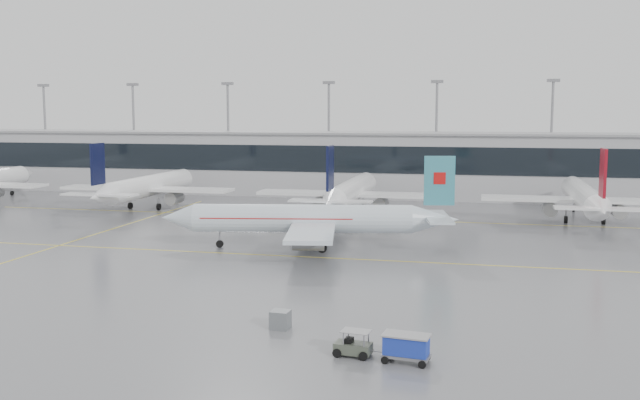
% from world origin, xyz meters
% --- Properties ---
extents(ground, '(320.00, 320.00, 0.00)m').
position_xyz_m(ground, '(0.00, 0.00, 0.00)').
color(ground, slate).
rests_on(ground, ground).
extents(taxi_line_main, '(120.00, 0.25, 0.01)m').
position_xyz_m(taxi_line_main, '(0.00, 0.00, 0.01)').
color(taxi_line_main, yellow).
rests_on(taxi_line_main, ground).
extents(taxi_line_north, '(120.00, 0.25, 0.01)m').
position_xyz_m(taxi_line_north, '(0.00, 30.00, 0.01)').
color(taxi_line_north, yellow).
rests_on(taxi_line_north, ground).
extents(taxi_line_cross, '(0.25, 60.00, 0.01)m').
position_xyz_m(taxi_line_cross, '(-30.00, 15.00, 0.01)').
color(taxi_line_cross, yellow).
rests_on(taxi_line_cross, ground).
extents(terminal, '(180.00, 15.00, 12.00)m').
position_xyz_m(terminal, '(0.00, 62.00, 6.00)').
color(terminal, '#A7A6AB').
rests_on(terminal, ground).
extents(terminal_glass, '(180.00, 0.20, 5.00)m').
position_xyz_m(terminal_glass, '(0.00, 54.45, 7.50)').
color(terminal_glass, black).
rests_on(terminal_glass, ground).
extents(terminal_roof, '(182.00, 16.00, 0.40)m').
position_xyz_m(terminal_roof, '(0.00, 62.00, 12.20)').
color(terminal_roof, gray).
rests_on(terminal_roof, ground).
extents(light_masts, '(156.40, 1.00, 22.60)m').
position_xyz_m(light_masts, '(0.00, 68.00, 13.34)').
color(light_masts, gray).
rests_on(light_masts, ground).
extents(air_canada_jet, '(35.57, 28.54, 11.11)m').
position_xyz_m(air_canada_jet, '(0.73, 5.15, 3.51)').
color(air_canada_jet, silver).
rests_on(air_canada_jet, ground).
extents(parked_jet_b, '(29.64, 36.96, 11.72)m').
position_xyz_m(parked_jet_b, '(-35.00, 33.69, 3.71)').
color(parked_jet_b, white).
rests_on(parked_jet_b, ground).
extents(parked_jet_c, '(29.64, 36.96, 11.72)m').
position_xyz_m(parked_jet_c, '(-0.00, 33.69, 3.71)').
color(parked_jet_c, white).
rests_on(parked_jet_c, ground).
extents(parked_jet_d, '(29.64, 36.96, 11.72)m').
position_xyz_m(parked_jet_d, '(35.00, 33.69, 3.71)').
color(parked_jet_d, white).
rests_on(parked_jet_d, ground).
extents(baggage_tug, '(3.69, 1.79, 1.76)m').
position_xyz_m(baggage_tug, '(12.20, -31.27, 0.62)').
color(baggage_tug, '#434A3D').
rests_on(baggage_tug, ground).
extents(baggage_cart, '(3.21, 2.04, 1.88)m').
position_xyz_m(baggage_cart, '(15.77, -31.69, 1.10)').
color(baggage_cart, gray).
rests_on(baggage_cart, ground).
extents(gse_unit, '(1.46, 1.37, 1.38)m').
position_xyz_m(gse_unit, '(5.79, -26.50, 0.69)').
color(gse_unit, slate).
rests_on(gse_unit, ground).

